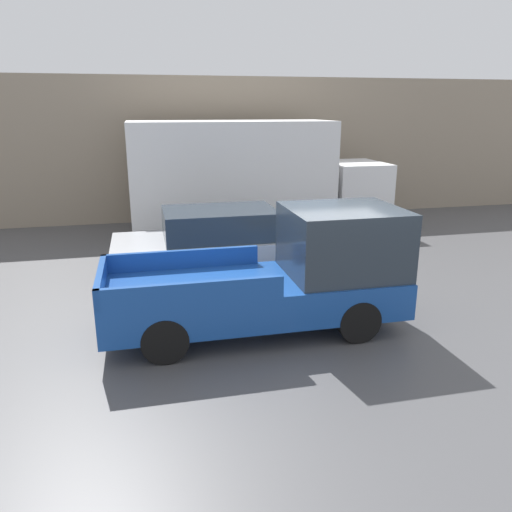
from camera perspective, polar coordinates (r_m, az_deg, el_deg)
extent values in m
plane|color=#4C4C4F|center=(9.72, 8.30, -7.09)|extent=(60.00, 60.00, 0.00)
cube|color=gray|center=(18.08, -2.38, 12.09)|extent=(28.00, 0.15, 4.91)
cube|color=#194799|center=(8.92, -0.21, -4.56)|extent=(5.27, 1.93, 0.63)
cube|color=#28333D|center=(9.12, 9.86, 1.73)|extent=(2.00, 1.81, 1.20)
cube|color=#194799|center=(9.45, -8.48, -0.37)|extent=(2.90, 0.10, 0.35)
cube|color=#194799|center=(7.72, -7.33, -4.23)|extent=(2.90, 0.10, 0.35)
cube|color=#194799|center=(8.59, -17.31, -2.70)|extent=(0.10, 1.93, 0.35)
cylinder|color=black|center=(10.22, 7.72, -3.57)|extent=(0.75, 0.26, 0.75)
cylinder|color=black|center=(8.78, 11.60, -7.25)|extent=(0.75, 0.26, 0.75)
cylinder|color=black|center=(9.62, -10.92, -5.05)|extent=(0.75, 0.26, 0.75)
cylinder|color=black|center=(8.06, -10.39, -9.41)|extent=(0.75, 0.26, 0.75)
cube|color=#B7BABF|center=(11.81, -4.81, 0.58)|extent=(4.66, 1.97, 0.67)
cube|color=#28333D|center=(11.67, -4.21, 3.76)|extent=(2.56, 1.73, 0.66)
cylinder|color=black|center=(12.99, 0.96, 0.82)|extent=(0.68, 0.22, 0.68)
cylinder|color=black|center=(11.36, 3.11, -1.55)|extent=(0.68, 0.22, 0.68)
cylinder|color=black|center=(12.64, -11.86, 0.00)|extent=(0.68, 0.22, 0.68)
cylinder|color=black|center=(10.95, -11.60, -2.59)|extent=(0.68, 0.22, 0.68)
cube|color=white|center=(17.07, 11.13, 7.72)|extent=(1.79, 2.30, 1.65)
cube|color=white|center=(15.76, -2.87, 9.75)|extent=(6.18, 2.42, 2.99)
cylinder|color=black|center=(18.06, 8.66, 5.74)|extent=(1.05, 0.30, 1.05)
cylinder|color=black|center=(16.12, 11.45, 4.29)|extent=(1.05, 0.30, 1.05)
cylinder|color=black|center=(16.88, -7.68, 5.03)|extent=(1.05, 0.30, 1.05)
cylinder|color=black|center=(14.79, -6.86, 3.41)|extent=(1.05, 0.30, 1.05)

